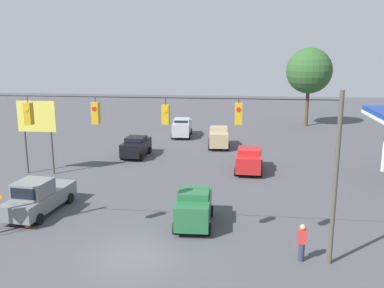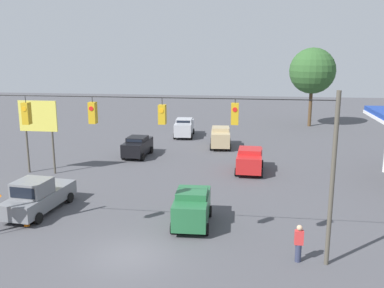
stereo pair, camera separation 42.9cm
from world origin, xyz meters
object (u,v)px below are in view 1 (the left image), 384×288
(sedan_black_withflow_far, at_px, (136,146))
(tree_horizon_left, at_px, (309,71))
(sedan_tan_oncoming_deep, at_px, (219,137))
(sedan_green_crossing_near, at_px, (194,207))
(traffic_cone_third, at_px, (66,190))
(sedan_red_oncoming_far, at_px, (249,159))
(pickup_truck_grey_parked_shoulder, at_px, (39,197))
(traffic_cone_second, at_px, (49,204))
(roadside_billboard, at_px, (37,123))
(traffic_cone_nearest, at_px, (27,222))
(pedestrian, at_px, (302,242))
(sedan_silver_withflow_deep, at_px, (182,127))
(overhead_signal_span, at_px, (130,148))

(sedan_black_withflow_far, bearing_deg, tree_horizon_left, -134.20)
(sedan_tan_oncoming_deep, bearing_deg, sedan_green_crossing_near, 89.29)
(traffic_cone_third, bearing_deg, sedan_black_withflow_far, -101.93)
(sedan_red_oncoming_far, height_order, tree_horizon_left, tree_horizon_left)
(tree_horizon_left, bearing_deg, pickup_truck_grey_parked_shoulder, 58.07)
(traffic_cone_second, distance_m, roadside_billboard, 8.91)
(sedan_tan_oncoming_deep, bearing_deg, traffic_cone_second, 62.36)
(sedan_tan_oncoming_deep, height_order, sedan_green_crossing_near, sedan_tan_oncoming_deep)
(traffic_cone_nearest, distance_m, roadside_billboard, 11.25)
(pedestrian, relative_size, tree_horizon_left, 0.18)
(pickup_truck_grey_parked_shoulder, distance_m, roadside_billboard, 9.14)
(traffic_cone_nearest, relative_size, roadside_billboard, 0.10)
(sedan_tan_oncoming_deep, height_order, roadside_billboard, roadside_billboard)
(traffic_cone_second, distance_m, traffic_cone_third, 2.65)
(traffic_cone_second, bearing_deg, sedan_silver_withflow_deep, -102.42)
(sedan_red_oncoming_far, bearing_deg, sedan_green_crossing_near, 74.06)
(overhead_signal_span, bearing_deg, traffic_cone_second, -37.13)
(traffic_cone_nearest, height_order, traffic_cone_third, same)
(traffic_cone_third, bearing_deg, pickup_truck_grey_parked_shoulder, 86.92)
(sedan_red_oncoming_far, bearing_deg, overhead_signal_span, 68.80)
(sedan_red_oncoming_far, xyz_separation_m, roadside_billboard, (16.13, 2.48, 3.04))
(traffic_cone_nearest, relative_size, traffic_cone_second, 1.00)
(sedan_tan_oncoming_deep, distance_m, traffic_cone_third, 17.79)
(sedan_tan_oncoming_deep, height_order, sedan_black_withflow_far, sedan_tan_oncoming_deep)
(sedan_red_oncoming_far, height_order, traffic_cone_second, sedan_red_oncoming_far)
(sedan_green_crossing_near, relative_size, tree_horizon_left, 0.41)
(sedan_black_withflow_far, xyz_separation_m, pedestrian, (-12.29, 18.02, -0.04))
(sedan_red_oncoming_far, relative_size, roadside_billboard, 0.75)
(sedan_tan_oncoming_deep, height_order, sedan_red_oncoming_far, sedan_tan_oncoming_deep)
(sedan_silver_withflow_deep, height_order, sedan_red_oncoming_far, sedan_silver_withflow_deep)
(sedan_tan_oncoming_deep, relative_size, sedan_silver_withflow_deep, 0.93)
(sedan_tan_oncoming_deep, distance_m, traffic_cone_second, 20.05)
(sedan_black_withflow_far, height_order, pedestrian, sedan_black_withflow_far)
(traffic_cone_nearest, xyz_separation_m, traffic_cone_second, (0.05, -2.77, 0.00))
(traffic_cone_nearest, xyz_separation_m, traffic_cone_third, (0.13, -5.43, 0.00))
(pickup_truck_grey_parked_shoulder, relative_size, traffic_cone_nearest, 9.53)
(roadside_billboard, distance_m, tree_horizon_left, 33.68)
(sedan_tan_oncoming_deep, xyz_separation_m, sedan_silver_withflow_deep, (4.34, -4.73, -0.01))
(tree_horizon_left, bearing_deg, traffic_cone_second, 57.81)
(overhead_signal_span, height_order, traffic_cone_nearest, overhead_signal_span)
(sedan_green_crossing_near, xyz_separation_m, traffic_cone_nearest, (9.01, 1.40, -0.76))
(sedan_silver_withflow_deep, height_order, pedestrian, sedan_silver_withflow_deep)
(overhead_signal_span, bearing_deg, sedan_black_withflow_far, -76.30)
(traffic_cone_third, distance_m, roadside_billboard, 6.96)
(overhead_signal_span, distance_m, sedan_red_oncoming_far, 16.08)
(sedan_silver_withflow_deep, height_order, tree_horizon_left, tree_horizon_left)
(sedan_red_oncoming_far, xyz_separation_m, pedestrian, (-2.26, 14.40, -0.09))
(sedan_red_oncoming_far, relative_size, traffic_cone_second, 7.37)
(sedan_silver_withflow_deep, bearing_deg, roadside_billboard, 60.01)
(pickup_truck_grey_parked_shoulder, bearing_deg, traffic_cone_second, -109.46)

